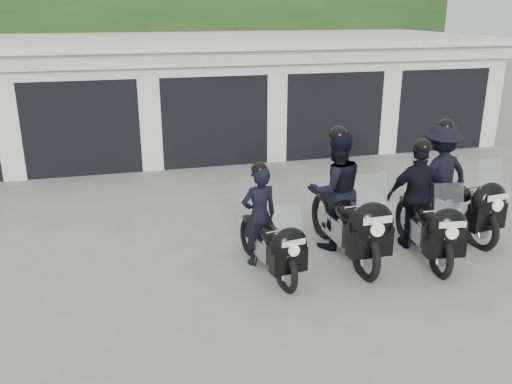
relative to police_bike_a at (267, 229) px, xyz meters
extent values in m
plane|color=gray|center=(0.33, 0.28, -0.66)|extent=(80.00, 80.00, 0.00)
cube|color=silver|center=(0.33, 8.78, 0.74)|extent=(16.00, 6.00, 2.80)
cube|color=silver|center=(0.33, 8.58, 2.22)|extent=(16.40, 6.80, 0.16)
cube|color=silver|center=(0.33, 5.53, 1.99)|extent=(16.40, 0.12, 0.40)
cube|color=black|center=(0.33, 5.76, -0.54)|extent=(16.00, 0.06, 0.24)
cube|color=silver|center=(-4.32, 5.93, 0.74)|extent=(0.50, 0.50, 2.80)
cube|color=black|center=(-2.77, 6.98, 0.44)|extent=(2.60, 2.60, 2.20)
cube|color=silver|center=(-2.77, 5.93, 1.84)|extent=(2.60, 0.50, 0.60)
cube|color=silver|center=(-1.22, 5.93, 0.74)|extent=(0.50, 0.50, 2.80)
cube|color=black|center=(0.33, 6.98, 0.44)|extent=(2.60, 2.60, 2.20)
cube|color=silver|center=(0.33, 5.93, 1.84)|extent=(2.60, 0.50, 0.60)
cube|color=silver|center=(1.88, 5.93, 0.74)|extent=(0.50, 0.50, 2.80)
cube|color=black|center=(3.43, 6.98, 0.44)|extent=(2.60, 2.60, 2.20)
cube|color=silver|center=(3.43, 5.93, 1.84)|extent=(2.60, 0.50, 0.60)
cube|color=silver|center=(4.98, 5.93, 0.74)|extent=(0.50, 0.50, 2.80)
cube|color=black|center=(6.53, 6.98, 0.44)|extent=(2.60, 2.60, 2.20)
cube|color=silver|center=(6.53, 5.93, 1.84)|extent=(2.60, 0.50, 0.60)
cube|color=silver|center=(8.08, 5.93, 0.74)|extent=(0.50, 0.50, 2.80)
cube|color=#1A3B15|center=(0.33, 12.78, 1.49)|extent=(20.00, 2.00, 4.30)
cylinder|color=black|center=(3.33, 14.28, 0.99)|extent=(0.24, 0.24, 3.30)
cylinder|color=black|center=(7.83, 14.28, 0.99)|extent=(0.24, 0.24, 3.30)
torus|color=black|center=(0.10, -0.63, -0.39)|extent=(0.20, 0.65, 0.64)
torus|color=black|center=(-0.10, 0.63, -0.39)|extent=(0.20, 0.65, 0.64)
cube|color=#AAA9AF|center=(0.00, 0.02, -0.33)|extent=(0.30, 0.52, 0.28)
cube|color=black|center=(0.00, 0.00, -0.47)|extent=(0.25, 1.14, 0.05)
ellipsoid|color=black|center=(0.02, -0.13, -0.03)|extent=(0.36, 0.55, 0.25)
cube|color=black|center=(-0.04, 0.24, -0.01)|extent=(0.30, 0.52, 0.09)
ellipsoid|color=black|center=(0.11, -0.70, 0.03)|extent=(0.60, 0.38, 0.53)
cube|color=black|center=(0.11, -0.70, -0.18)|extent=(0.54, 0.27, 0.35)
cube|color=#B2BFC6|center=(0.11, -0.67, 0.38)|extent=(0.40, 0.16, 0.45)
cylinder|color=silver|center=(0.08, -0.52, 0.19)|extent=(0.49, 0.10, 0.02)
cube|color=silver|center=(0.14, -0.85, 0.13)|extent=(0.35, 0.07, 0.08)
cube|color=silver|center=(0.13, -0.82, -0.03)|extent=(0.16, 0.04, 0.09)
imported|color=black|center=(-0.04, 0.26, 0.11)|extent=(0.62, 0.46, 1.55)
sphere|color=black|center=(-0.04, 0.26, 0.84)|extent=(0.24, 0.24, 0.24)
torus|color=black|center=(1.33, -0.56, -0.32)|extent=(0.14, 0.80, 0.80)
torus|color=black|center=(1.29, 1.02, -0.32)|extent=(0.14, 0.80, 0.80)
cube|color=#AAA9AF|center=(1.31, 0.25, -0.24)|extent=(0.30, 0.61, 0.35)
cube|color=black|center=(1.31, 0.23, -0.42)|extent=(0.13, 1.43, 0.07)
ellipsoid|color=black|center=(1.32, 0.06, 0.13)|extent=(0.37, 0.64, 0.32)
cube|color=black|center=(1.30, 0.53, 0.15)|extent=(0.30, 0.61, 0.11)
ellipsoid|color=black|center=(1.34, -0.65, 0.19)|extent=(0.70, 0.38, 0.66)
cube|color=black|center=(1.34, -0.65, -0.06)|extent=(0.64, 0.26, 0.44)
cube|color=#B2BFC6|center=(1.33, -0.62, 0.63)|extent=(0.49, 0.14, 0.56)
cylinder|color=silver|center=(1.33, -0.43, 0.39)|extent=(0.62, 0.05, 0.03)
cube|color=silver|center=(1.34, -0.84, 0.33)|extent=(0.44, 0.03, 0.10)
cube|color=silver|center=(1.34, -0.80, 0.13)|extent=(0.20, 0.02, 0.11)
imported|color=black|center=(1.30, 0.56, 0.30)|extent=(0.96, 0.76, 1.93)
sphere|color=black|center=(1.30, 0.56, 1.20)|extent=(0.30, 0.30, 0.30)
torus|color=black|center=(2.43, -0.79, -0.35)|extent=(0.22, 0.73, 0.72)
torus|color=black|center=(2.64, 0.62, -0.35)|extent=(0.22, 0.73, 0.72)
cube|color=#AAA9AF|center=(2.54, -0.06, -0.29)|extent=(0.34, 0.58, 0.32)
cube|color=black|center=(2.53, -0.08, -0.44)|extent=(0.27, 1.28, 0.06)
ellipsoid|color=black|center=(2.51, -0.23, 0.05)|extent=(0.40, 0.61, 0.29)
cube|color=black|center=(2.58, 0.19, 0.07)|extent=(0.34, 0.58, 0.10)
ellipsoid|color=black|center=(2.41, -0.87, 0.11)|extent=(0.67, 0.42, 0.59)
cube|color=black|center=(2.41, -0.87, -0.12)|extent=(0.60, 0.30, 0.40)
cube|color=#B2BFC6|center=(2.42, -0.84, 0.51)|extent=(0.45, 0.18, 0.51)
cylinder|color=silver|center=(2.44, -0.67, 0.29)|extent=(0.55, 0.11, 0.03)
cube|color=silver|center=(2.39, -1.03, 0.23)|extent=(0.39, 0.07, 0.09)
cube|color=silver|center=(2.39, -1.00, 0.05)|extent=(0.18, 0.04, 0.10)
imported|color=black|center=(2.58, 0.21, 0.21)|extent=(1.09, 0.73, 1.74)
sphere|color=black|center=(2.58, 0.21, 1.02)|extent=(0.27, 0.27, 0.27)
torus|color=black|center=(3.60, -0.10, -0.33)|extent=(0.22, 0.78, 0.77)
torus|color=black|center=(3.40, 1.41, -0.33)|extent=(0.22, 0.78, 0.77)
cube|color=#AAA9AF|center=(3.50, 0.67, -0.26)|extent=(0.35, 0.61, 0.34)
cube|color=black|center=(3.50, 0.65, -0.43)|extent=(0.26, 1.37, 0.06)
ellipsoid|color=black|center=(3.52, 0.50, 0.10)|extent=(0.42, 0.65, 0.30)
cube|color=black|center=(3.46, 0.95, 0.12)|extent=(0.35, 0.61, 0.11)
ellipsoid|color=black|center=(3.61, -0.18, 0.16)|extent=(0.70, 0.43, 0.63)
cube|color=black|center=(3.61, -0.18, -0.08)|extent=(0.64, 0.31, 0.42)
cube|color=#B2BFC6|center=(3.60, -0.15, 0.58)|extent=(0.48, 0.18, 0.54)
cylinder|color=silver|center=(3.58, 0.02, 0.35)|extent=(0.59, 0.11, 0.03)
cube|color=silver|center=(3.63, -0.36, 0.29)|extent=(0.42, 0.07, 0.10)
cube|color=silver|center=(3.63, -0.33, 0.10)|extent=(0.19, 0.04, 0.11)
imported|color=black|center=(3.46, 0.97, 0.26)|extent=(1.27, 0.77, 1.85)
sphere|color=black|center=(3.46, 0.97, 1.13)|extent=(0.29, 0.29, 0.29)
camera|label=1|loc=(-2.02, -7.05, 3.09)|focal=38.00mm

